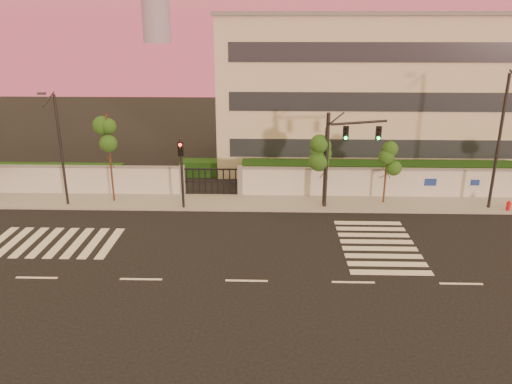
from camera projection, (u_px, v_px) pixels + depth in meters
ground at (246, 281)px, 23.44m from camera, size 120.00×120.00×0.00m
sidewalk at (254, 203)px, 33.35m from camera, size 60.00×3.00×0.15m
perimeter_wall at (256, 182)px, 34.44m from camera, size 60.00×0.36×2.20m
hedge_row at (271, 174)px, 37.09m from camera, size 41.00×4.25×1.80m
institutional_building at (365, 89)px, 42.00m from camera, size 24.40×12.40×12.25m
road_markings at (221, 246)px, 27.04m from camera, size 57.00×7.62×0.02m
street_tree_c at (109, 139)px, 32.17m from camera, size 1.55×1.24×5.98m
street_tree_d at (326, 149)px, 31.82m from camera, size 1.64×1.31×5.23m
street_tree_e at (387, 158)px, 32.26m from camera, size 1.53×1.22×4.35m
traffic_signal_main at (340, 149)px, 31.27m from camera, size 3.88×1.42×6.26m
traffic_signal_secondary at (182, 166)px, 31.40m from camera, size 0.36×0.35×4.67m
streetlight_west at (59, 145)px, 31.48m from camera, size 0.46×1.85×7.67m
streetlight_east at (501, 136)px, 30.60m from camera, size 0.54×2.19×9.09m
fire_hydrant at (508, 207)px, 31.73m from camera, size 0.31×0.30×0.79m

